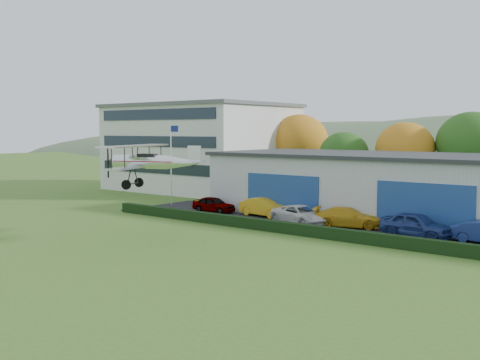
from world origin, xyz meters
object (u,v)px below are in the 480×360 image
Objects in this scene: flagpole at (172,156)px; car_4 at (416,225)px; car_0 at (214,204)px; biplane at (149,161)px; office_block at (201,147)px; car_2 at (301,215)px; car_3 at (348,217)px; car_1 at (265,207)px; hangar at (453,190)px.

flagpole is 1.63× the size of car_4.
car_0 is 13.91m from biplane.
office_block reaches higher than car_2.
office_block is 36.59m from car_4.
car_4 reaches higher than car_3.
car_2 is at bearing -6.93° from flagpole.
car_0 is at bearing -10.84° from flagpole.
car_1 reaches higher than car_0.
office_block is 28.69m from car_2.
car_1 is 0.95× the size of car_4.
office_block is 31.31m from car_3.
car_4 reaches higher than car_0.
car_4 is at bearing -94.04° from car_0.
car_2 is at bearing -99.81° from car_1.
car_0 is 0.53× the size of biplane.
car_2 is at bearing 47.03° from biplane.
hangar is 12.07m from car_2.
car_1 is 13.68m from car_4.
hangar is 8.69× the size of car_1.
office_block is 20.82m from car_0.
flagpole reaches higher than biplane.
office_block reaches higher than car_1.
flagpole is at bearing 99.27° from car_2.
flagpole reaches higher than car_2.
car_3 is 1.03× the size of car_4.
biplane is (-4.56, -11.45, 4.50)m from car_2.
car_2 is 3.69m from car_3.
car_0 is 0.78× the size of car_2.
hangar is 5.33× the size of biplane.
flagpole reaches higher than car_1.
car_1 is at bearing -154.23° from hangar.
car_4 is at bearing 19.09° from biplane.
biplane is (-13.47, -19.37, 2.61)m from hangar.
biplane is at bearing 136.56° from car_4.
car_2 is at bearing 97.18° from car_4.
car_3 is at bearing -127.47° from hangar.
car_0 is 0.86× the size of car_1.
office_block is 24.18m from car_1.
office_block is 2.71× the size of biplane.
office_block is at bearing 167.99° from hangar.
car_1 is (11.46, -0.51, -3.97)m from flagpole.
car_2 is at bearing -138.37° from hangar.
office_block reaches higher than hangar.
car_3 is at bearing -2.91° from flagpole.
office_block is at bearing 72.20° from car_4.
hangar is at bearing -71.00° from car_0.
car_0 is at bearing 105.99° from car_1.
flagpole is at bearing 66.90° from car_3.
car_0 is (14.53, -14.23, -4.48)m from office_block.
hangar reaches higher than car_2.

